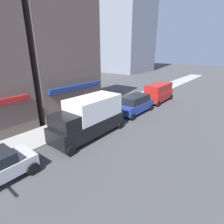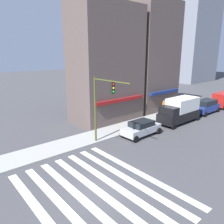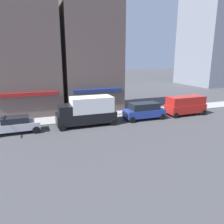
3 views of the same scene
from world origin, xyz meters
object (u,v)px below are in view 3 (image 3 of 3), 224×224
(van_red, at_px, (186,105))
(pedestrian_orange_vest, at_px, (94,107))
(box_truck_black, at_px, (87,111))
(sedan_silver, at_px, (16,124))
(suv_blue, at_px, (144,111))
(pedestrian_blue_shirt, at_px, (113,108))

(van_red, distance_m, pedestrian_orange_vest, 11.40)
(box_truck_black, relative_size, pedestrian_orange_vest, 3.51)
(sedan_silver, height_order, suv_blue, suv_blue)
(van_red, relative_size, pedestrian_blue_shirt, 2.84)
(box_truck_black, height_order, pedestrian_blue_shirt, box_truck_black)
(pedestrian_orange_vest, relative_size, pedestrian_blue_shirt, 1.00)
(box_truck_black, bearing_deg, suv_blue, 0.16)
(box_truck_black, height_order, suv_blue, box_truck_black)
(box_truck_black, bearing_deg, pedestrian_orange_vest, 64.15)
(van_red, bearing_deg, pedestrian_blue_shirt, 163.91)
(sedan_silver, bearing_deg, pedestrian_blue_shirt, 11.42)
(box_truck_black, xyz_separation_m, pedestrian_blue_shirt, (3.85, 2.37, -0.51))
(suv_blue, bearing_deg, pedestrian_orange_vest, 143.50)
(box_truck_black, relative_size, pedestrian_blue_shirt, 3.51)
(suv_blue, xyz_separation_m, pedestrian_blue_shirt, (-2.93, 2.37, 0.04))
(sedan_silver, bearing_deg, van_red, -0.92)
(pedestrian_blue_shirt, bearing_deg, sedan_silver, 131.02)
(sedan_silver, relative_size, suv_blue, 0.94)
(box_truck_black, height_order, van_red, box_truck_black)
(sedan_silver, height_order, pedestrian_orange_vest, pedestrian_orange_vest)
(suv_blue, bearing_deg, van_red, 0.59)
(van_red, xyz_separation_m, pedestrian_orange_vest, (-10.77, 3.75, -0.21))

